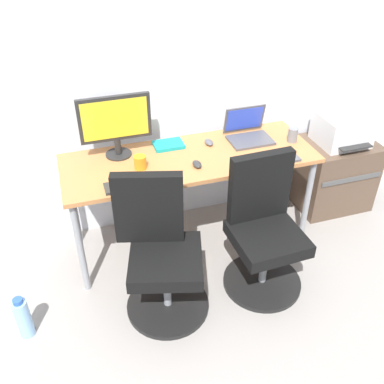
{
  "coord_description": "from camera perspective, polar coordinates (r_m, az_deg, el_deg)",
  "views": [
    {
      "loc": [
        -0.77,
        -2.47,
        2.27
      ],
      "look_at": [
        0.0,
        -0.05,
        0.49
      ],
      "focal_mm": 40.65,
      "sensor_mm": 36.0,
      "label": 1
    }
  ],
  "objects": [
    {
      "name": "notebook",
      "position": [
        3.13,
        -3.1,
        6.21
      ],
      "size": [
        0.21,
        0.15,
        0.03
      ],
      "primitive_type": "cube",
      "color": "teal",
      "rests_on": "desk"
    },
    {
      "name": "office_chair_right",
      "position": [
        2.91,
        9.37,
        -5.09
      ],
      "size": [
        0.54,
        0.54,
        0.94
      ],
      "color": "black",
      "rests_on": "ground"
    },
    {
      "name": "keyboard_by_laptop",
      "position": [
        3.0,
        10.81,
        4.15
      ],
      "size": [
        0.34,
        0.12,
        0.02
      ],
      "primitive_type": "cube",
      "color": "#515156",
      "rests_on": "desk"
    },
    {
      "name": "ground_plane",
      "position": [
        3.45,
        -0.25,
        -6.26
      ],
      "size": [
        5.28,
        5.28,
        0.0
      ],
      "primitive_type": "plane",
      "color": "gray"
    },
    {
      "name": "mouse_by_monitor",
      "position": [
        3.15,
        2.23,
        6.55
      ],
      "size": [
        0.06,
        0.1,
        0.03
      ],
      "primitive_type": "ellipsoid",
      "color": "#515156",
      "rests_on": "desk"
    },
    {
      "name": "back_wall",
      "position": [
        3.12,
        -2.58,
        16.82
      ],
      "size": [
        4.4,
        0.04,
        2.6
      ],
      "primitive_type": "cube",
      "color": "silver",
      "rests_on": "ground"
    },
    {
      "name": "mouse_by_laptop",
      "position": [
        2.89,
        0.66,
        3.68
      ],
      "size": [
        0.06,
        0.1,
        0.03
      ],
      "primitive_type": "ellipsoid",
      "color": "#2D2D2D",
      "rests_on": "desk"
    },
    {
      "name": "coffee_mug",
      "position": [
        2.87,
        -6.82,
        3.88
      ],
      "size": [
        0.08,
        0.08,
        0.09
      ],
      "primitive_type": "cylinder",
      "color": "orange",
      "rests_on": "desk"
    },
    {
      "name": "keyboard_by_monitor",
      "position": [
        2.72,
        -7.88,
        0.97
      ],
      "size": [
        0.34,
        0.12,
        0.02
      ],
      "primitive_type": "cube",
      "color": "#2D2D2D",
      "rests_on": "desk"
    },
    {
      "name": "side_cabinet",
      "position": [
        3.86,
        17.95,
        2.35
      ],
      "size": [
        0.59,
        0.48,
        0.59
      ],
      "color": "brown",
      "rests_on": "ground"
    },
    {
      "name": "printer",
      "position": [
        3.67,
        19.12,
        7.81
      ],
      "size": [
        0.38,
        0.4,
        0.24
      ],
      "color": "silver",
      "rests_on": "side_cabinet"
    },
    {
      "name": "water_bottle_on_floor",
      "position": [
        2.91,
        -21.25,
        -15.13
      ],
      "size": [
        0.09,
        0.09,
        0.31
      ],
      "color": "#8CBFF2",
      "rests_on": "ground"
    },
    {
      "name": "open_laptop",
      "position": [
        3.24,
        7.34,
        7.89
      ],
      "size": [
        0.31,
        0.27,
        0.22
      ],
      "color": "#4C4C51",
      "rests_on": "desk"
    },
    {
      "name": "office_chair_left",
      "position": [
        2.71,
        -4.14,
        -8.08
      ],
      "size": [
        0.54,
        0.54,
        0.94
      ],
      "color": "black",
      "rests_on": "ground"
    },
    {
      "name": "desk",
      "position": [
        3.04,
        -0.29,
        3.52
      ],
      "size": [
        1.75,
        0.63,
        0.76
      ],
      "color": "#B77542",
      "rests_on": "ground"
    },
    {
      "name": "pen_cup",
      "position": [
        3.25,
        13.08,
        7.3
      ],
      "size": [
        0.07,
        0.07,
        0.1
      ],
      "primitive_type": "cylinder",
      "color": "slate",
      "rests_on": "desk"
    },
    {
      "name": "desktop_monitor",
      "position": [
        2.95,
        -10.05,
        9.01
      ],
      "size": [
        0.48,
        0.18,
        0.43
      ],
      "color": "#262626",
      "rests_on": "desk"
    }
  ]
}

